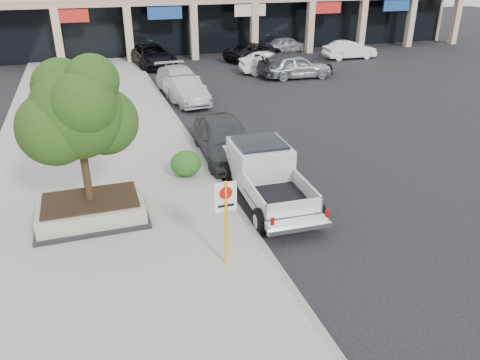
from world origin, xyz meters
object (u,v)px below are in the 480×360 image
object	(u,v)px
curb_car_c	(180,81)
lot_car_a	(297,66)
lot_car_c	(296,64)
no_parking_sign	(226,212)
lot_car_b	(270,63)
lot_car_f	(350,50)
lot_car_d	(254,52)
curb_car_a	(224,138)
lot_car_e	(287,44)
planter	(92,210)
planter_tree	(82,112)
pickup_truck	(269,177)
curb_car_b	(186,90)
curb_car_d	(152,56)

from	to	relation	value
curb_car_c	lot_car_a	size ratio (longest dim) A/B	1.15
lot_car_c	curb_car_c	bearing A→B (deg)	95.17
lot_car_c	no_parking_sign	bearing A→B (deg)	141.39
no_parking_sign	lot_car_b	world-z (taller)	no_parking_sign
lot_car_f	lot_car_d	bearing A→B (deg)	78.16
curb_car_a	lot_car_f	world-z (taller)	curb_car_a
no_parking_sign	lot_car_e	distance (m)	31.58
planter	lot_car_c	xyz separation A→B (m)	(14.06, 16.28, 0.33)
planter_tree	lot_car_d	size ratio (longest dim) A/B	0.80
planter_tree	lot_car_b	world-z (taller)	planter_tree
pickup_truck	lot_car_b	size ratio (longest dim) A/B	1.28
curb_car_b	lot_car_f	size ratio (longest dim) A/B	1.02
curb_car_a	lot_car_f	xyz separation A→B (m)	(15.51, 16.91, -0.13)
pickup_truck	curb_car_b	distance (m)	12.26
pickup_truck	lot_car_c	bearing A→B (deg)	65.04
pickup_truck	curb_car_c	world-z (taller)	pickup_truck
curb_car_a	lot_car_d	world-z (taller)	curb_car_a
no_parking_sign	curb_car_a	world-z (taller)	no_parking_sign
planter_tree	pickup_truck	bearing A→B (deg)	-4.42
planter	lot_car_c	distance (m)	21.52
planter	curb_car_d	world-z (taller)	curb_car_d
curb_car_c	lot_car_c	distance (m)	8.77
lot_car_e	lot_car_c	bearing A→B (deg)	147.26
curb_car_c	lot_car_e	bearing A→B (deg)	40.11
lot_car_c	planter_tree	bearing A→B (deg)	129.60
curb_car_a	curb_car_b	bearing A→B (deg)	90.94
curb_car_a	curb_car_d	bearing A→B (deg)	92.68
planter	curb_car_d	distance (m)	23.17
no_parking_sign	curb_car_a	xyz separation A→B (m)	(2.09, 7.14, -0.80)
lot_car_c	curb_car_b	bearing A→B (deg)	106.99
curb_car_d	lot_car_d	world-z (taller)	curb_car_d
curb_car_c	lot_car_a	xyz separation A→B (m)	(8.27, 1.64, 0.02)
lot_car_b	curb_car_c	bearing A→B (deg)	120.53
curb_car_a	curb_car_c	distance (m)	10.32
lot_car_c	lot_car_e	world-z (taller)	lot_car_c
lot_car_a	lot_car_f	size ratio (longest dim) A/B	1.08
curb_car_a	curb_car_b	distance (m)	8.27
curb_car_c	planter	bearing A→B (deg)	-114.70
curb_car_a	lot_car_a	world-z (taller)	curb_car_a
curb_car_a	curb_car_c	size ratio (longest dim) A/B	0.93
lot_car_d	lot_car_e	xyz separation A→B (m)	(3.96, 2.58, -0.03)
curb_car_b	lot_car_f	bearing A→B (deg)	23.66
curb_car_a	lot_car_e	distance (m)	24.27
lot_car_b	lot_car_e	size ratio (longest dim) A/B	1.10
curb_car_b	lot_car_f	xyz separation A→B (m)	(15.24, 8.65, -0.01)
lot_car_d	lot_car_f	bearing A→B (deg)	-126.64
lot_car_a	curb_car_c	bearing A→B (deg)	104.43
planter_tree	curb_car_d	xyz separation A→B (m)	(5.14, 22.40, -2.63)
lot_car_c	lot_car_d	bearing A→B (deg)	-1.23
lot_car_a	lot_car_c	size ratio (longest dim) A/B	0.83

